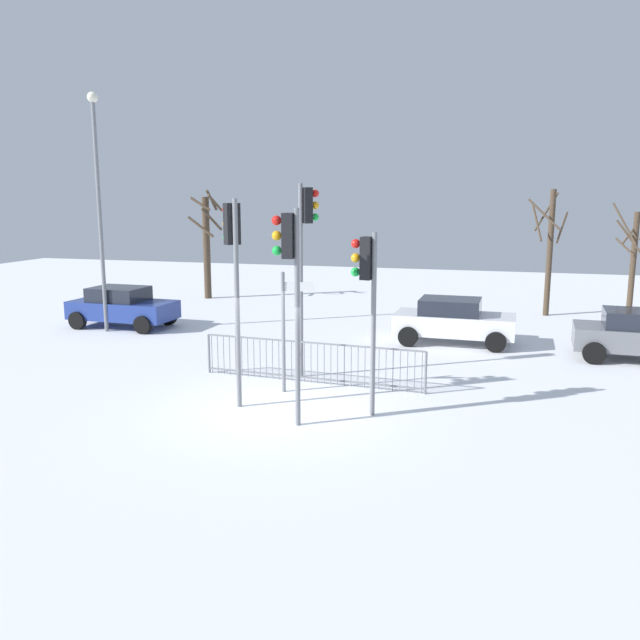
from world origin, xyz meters
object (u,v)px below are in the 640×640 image
car_white_far (453,320)px  bare_tree_centre (207,243)px  direction_sign_post (286,325)px  bare_tree_right (633,258)px  traffic_light_foreground_left (290,268)px  car_blue_mid (122,306)px  bare_tree_left (549,248)px  street_lamp (98,192)px  traffic_light_mid_right (233,256)px  traffic_light_rear_left (367,282)px  traffic_light_rear_right (305,237)px

car_white_far → bare_tree_centre: size_ratio=0.76×
direction_sign_post → bare_tree_right: bearing=40.5°
traffic_light_foreground_left → car_blue_mid: (-9.21, 8.26, -2.52)m
bare_tree_left → traffic_light_foreground_left: bearing=-111.3°
street_lamp → traffic_light_foreground_left: bearing=-38.5°
car_white_far → bare_tree_left: bearing=64.4°
traffic_light_mid_right → bare_tree_left: 15.94m
traffic_light_rear_left → bare_tree_centre: size_ratio=0.79×
bare_tree_centre → car_white_far: bearing=-29.5°
car_blue_mid → bare_tree_left: bare_tree_left is taller
traffic_light_rear_right → bare_tree_left: bearing=106.6°
bare_tree_left → bare_tree_centre: (-15.00, 0.45, -0.10)m
traffic_light_rear_right → car_blue_mid: bearing=-161.3°
car_white_far → bare_tree_centre: bearing=151.9°
direction_sign_post → car_blue_mid: (-8.36, 6.06, -0.89)m
direction_sign_post → bare_tree_right: (9.92, 13.75, 0.66)m
traffic_light_rear_right → traffic_light_foreground_left: traffic_light_rear_right is taller
car_white_far → bare_tree_right: size_ratio=0.86×
traffic_light_foreground_left → traffic_light_rear_left: bearing=-54.2°
traffic_light_mid_right → street_lamp: bearing=90.9°
traffic_light_mid_right → bare_tree_centre: (-7.56, 14.53, -0.82)m
traffic_light_mid_right → direction_sign_post: 2.31m
bare_tree_right → bare_tree_left: bearing=-163.3°
bare_tree_right → direction_sign_post: bearing=-125.8°
car_white_far → bare_tree_right: bare_tree_right is taller
bare_tree_left → car_blue_mid: bearing=-155.9°
traffic_light_foreground_left → bare_tree_right: (9.07, 15.95, -0.97)m
car_blue_mid → bare_tree_centre: bare_tree_centre is taller
car_blue_mid → bare_tree_centre: (0.04, 7.17, 1.82)m
traffic_light_foreground_left → car_blue_mid: traffic_light_foreground_left is taller
traffic_light_mid_right → traffic_light_foreground_left: 1.86m
traffic_light_foreground_left → direction_sign_post: size_ratio=1.52×
bare_tree_left → bare_tree_centre: bare_tree_centre is taller
car_blue_mid → bare_tree_right: bare_tree_right is taller
traffic_light_mid_right → bare_tree_right: 18.49m
traffic_light_rear_right → traffic_light_mid_right: bearing=-59.0°
traffic_light_mid_right → street_lamp: (-7.73, 6.52, 1.45)m
traffic_light_foreground_left → bare_tree_left: bare_tree_left is taller
traffic_light_mid_right → bare_tree_right: traffic_light_mid_right is taller
traffic_light_mid_right → traffic_light_foreground_left: (1.62, -0.91, -0.13)m
traffic_light_rear_right → street_lamp: (-8.54, 3.72, 1.19)m
traffic_light_rear_right → bare_tree_right: traffic_light_rear_right is taller
direction_sign_post → bare_tree_right: size_ratio=0.66×
traffic_light_rear_left → bare_tree_left: 14.62m
traffic_light_rear_right → direction_sign_post: bearing=-44.4°
traffic_light_rear_left → bare_tree_right: bearing=-20.6°
street_lamp → bare_tree_right: size_ratio=1.82×
traffic_light_mid_right → car_blue_mid: (-7.59, 7.35, -2.65)m
street_lamp → bare_tree_right: street_lamp is taller
car_blue_mid → traffic_light_rear_right: bearing=-26.5°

